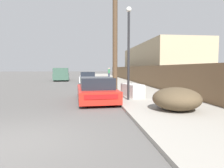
{
  "coord_description": "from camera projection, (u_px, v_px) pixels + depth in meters",
  "views": [
    {
      "loc": [
        1.75,
        -4.62,
        1.73
      ],
      "look_at": [
        3.29,
        8.12,
        0.72
      ],
      "focal_mm": 32.0,
      "sensor_mm": 36.0,
      "label": 1
    }
  ],
  "objects": [
    {
      "name": "ground_plane",
      "position": [
        11.0,
        145.0,
        4.49
      ],
      "size": [
        220.0,
        220.0,
        0.0
      ],
      "primitive_type": "plane",
      "color": "#595654"
    },
    {
      "name": "sidewalk_curb",
      "position": [
        113.0,
        80.0,
        28.38
      ],
      "size": [
        4.2,
        63.0,
        0.12
      ],
      "primitive_type": "cube",
      "color": "#9E998E",
      "rests_on": "ground"
    },
    {
      "name": "discarded_fridge",
      "position": [
        132.0,
        90.0,
        11.35
      ],
      "size": [
        1.08,
        1.81,
        0.74
      ],
      "rotation": [
        0.0,
        0.0,
        0.23
      ],
      "color": "white",
      "rests_on": "sidewalk_curb"
    },
    {
      "name": "parked_sports_car_red",
      "position": [
        96.0,
        90.0,
        10.52
      ],
      "size": [
        2.14,
        4.65,
        1.27
      ],
      "rotation": [
        0.0,
        0.0,
        0.06
      ],
      "color": "red",
      "rests_on": "ground"
    },
    {
      "name": "car_parked_mid",
      "position": [
        88.0,
        78.0,
        23.24
      ],
      "size": [
        1.88,
        4.62,
        1.33
      ],
      "rotation": [
        0.0,
        0.0,
        0.01
      ],
      "color": "silver",
      "rests_on": "ground"
    },
    {
      "name": "pickup_truck",
      "position": [
        61.0,
        74.0,
        27.83
      ],
      "size": [
        2.48,
        5.9,
        1.78
      ],
      "rotation": [
        0.0,
        0.0,
        3.22
      ],
      "color": "#385647",
      "rests_on": "ground"
    },
    {
      "name": "utility_pole",
      "position": [
        115.0,
        34.0,
        14.52
      ],
      "size": [
        1.8,
        0.36,
        8.02
      ],
      "color": "#4C3826",
      "rests_on": "sidewalk_curb"
    },
    {
      "name": "street_lamp",
      "position": [
        129.0,
        47.0,
        10.01
      ],
      "size": [
        0.26,
        0.26,
        4.64
      ],
      "color": "#232326",
      "rests_on": "sidewalk_curb"
    },
    {
      "name": "brush_pile",
      "position": [
        177.0,
        99.0,
        7.63
      ],
      "size": [
        1.82,
        1.89,
        0.88
      ],
      "color": "brown",
      "rests_on": "sidewalk_curb"
    },
    {
      "name": "wooden_fence",
      "position": [
        133.0,
        74.0,
        24.6
      ],
      "size": [
        0.08,
        40.6,
        1.84
      ],
      "primitive_type": "cube",
      "color": "brown",
      "rests_on": "sidewalk_curb"
    },
    {
      "name": "building_right_house",
      "position": [
        157.0,
        63.0,
        28.28
      ],
      "size": [
        6.0,
        18.03,
        4.91
      ],
      "primitive_type": "cube",
      "color": "tan",
      "rests_on": "ground"
    },
    {
      "name": "pedestrian",
      "position": [
        109.0,
        73.0,
        32.6
      ],
      "size": [
        0.34,
        0.34,
        1.7
      ],
      "color": "#282D42",
      "rests_on": "sidewalk_curb"
    }
  ]
}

